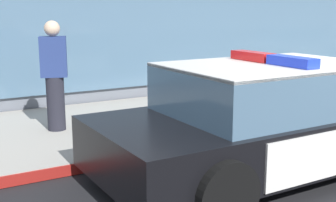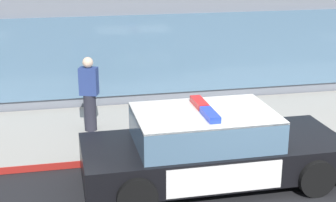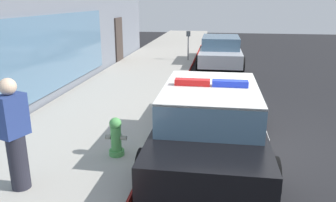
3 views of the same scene
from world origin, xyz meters
TOP-DOWN VIEW (x-y plane):
  - sidewalk at (0.00, 3.54)m, footprint 48.00×3.40m
  - curb_red_paint at (0.00, 1.83)m, footprint 28.80×0.04m
  - police_cruiser at (-0.81, 0.75)m, footprint 4.84×2.15m
  - fire_hydrant at (-1.53, 2.41)m, footprint 0.34×0.39m
  - pedestrian_on_sidewalk at (-2.84, 3.51)m, footprint 0.46×0.38m

SIDE VIEW (x-z plane):
  - sidewalk at x=0.00m, z-range 0.00..0.15m
  - curb_red_paint at x=0.00m, z-range 0.01..0.14m
  - fire_hydrant at x=-1.53m, z-range 0.14..0.86m
  - police_cruiser at x=-0.81m, z-range -0.07..1.43m
  - pedestrian_on_sidewalk at x=-2.84m, z-range 0.16..1.87m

